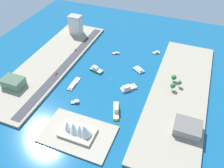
# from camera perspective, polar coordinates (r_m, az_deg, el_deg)

# --- Properties ---
(ground_plane) EXTENTS (440.00, 440.00, 0.00)m
(ground_plane) POSITION_cam_1_polar(r_m,az_deg,el_deg) (320.90, -0.51, 1.69)
(ground_plane) COLOR #145684
(quay_west) EXTENTS (70.00, 240.00, 3.19)m
(quay_west) POSITION_cam_1_polar(r_m,az_deg,el_deg) (306.14, 16.20, -2.23)
(quay_west) COLOR #9E937F
(quay_west) RESTS_ON ground_plane
(quay_east) EXTENTS (70.00, 240.00, 3.19)m
(quay_east) POSITION_cam_1_polar(r_m,az_deg,el_deg) (358.96, -14.76, 5.32)
(quay_east) COLOR #9E937F
(quay_east) RESTS_ON ground_plane
(peninsula_point) EXTENTS (76.59, 49.51, 2.00)m
(peninsula_point) POSITION_cam_1_polar(r_m,az_deg,el_deg) (255.36, -8.40, -12.09)
(peninsula_point) COLOR #A89E89
(peninsula_point) RESTS_ON ground_plane
(road_strip) EXTENTS (12.67, 228.00, 0.15)m
(road_strip) POSITION_cam_1_polar(r_m,az_deg,el_deg) (345.33, -11.27, 4.73)
(road_strip) COLOR #38383D
(road_strip) RESTS_ON quay_east
(water_taxi_orange) EXTENTS (12.57, 9.54, 3.65)m
(water_taxi_orange) POSITION_cam_1_polar(r_m,az_deg,el_deg) (375.12, 10.93, 7.63)
(water_taxi_orange) COLOR orange
(water_taxi_orange) RESTS_ON ground_plane
(tugboat_red) EXTENTS (12.24, 8.27, 2.99)m
(tugboat_red) POSITION_cam_1_polar(r_m,az_deg,el_deg) (367.15, 1.01, 7.59)
(tugboat_red) COLOR red
(tugboat_red) RESTS_ON ground_plane
(catamaran_blue) EXTENTS (19.19, 17.44, 4.18)m
(catamaran_blue) POSITION_cam_1_polar(r_m,az_deg,el_deg) (333.86, 6.67, 3.51)
(catamaran_blue) COLOR blue
(catamaran_blue) RESTS_ON ground_plane
(ferry_white_commuter) EXTENTS (20.73, 21.13, 6.22)m
(ferry_white_commuter) POSITION_cam_1_polar(r_m,az_deg,el_deg) (301.45, 4.01, -0.96)
(ferry_white_commuter) COLOR silver
(ferry_white_commuter) RESTS_ON ground_plane
(barge_flat_brown) EXTENTS (8.16, 28.63, 2.82)m
(barge_flat_brown) POSITION_cam_1_polar(r_m,az_deg,el_deg) (312.04, -9.47, -0.08)
(barge_flat_brown) COLOR brown
(barge_flat_brown) RESTS_ON ground_plane
(patrol_launch_navy) EXTENTS (11.52, 8.80, 3.84)m
(patrol_launch_navy) POSITION_cam_1_polar(r_m,az_deg,el_deg) (286.77, -8.98, -4.41)
(patrol_launch_navy) COLOR #1E284C
(patrol_launch_navy) RESTS_ON ground_plane
(ferry_green_doubledeck) EXTENTS (21.78, 12.48, 6.69)m
(ferry_green_doubledeck) POSITION_cam_1_polar(r_m,az_deg,el_deg) (331.37, -3.92, 3.57)
(ferry_green_doubledeck) COLOR #2D8C4C
(ferry_green_doubledeck) RESTS_ON ground_plane
(ferry_yellow_fast) EXTENTS (15.18, 29.02, 8.32)m
(ferry_yellow_fast) POSITION_cam_1_polar(r_m,az_deg,el_deg) (272.33, 1.03, -6.33)
(ferry_yellow_fast) COLOR yellow
(ferry_yellow_fast) RESTS_ON ground_plane
(carpark_squat_concrete) EXTENTS (28.75, 24.39, 9.60)m
(carpark_squat_concrete) POSITION_cam_1_polar(r_m,az_deg,el_deg) (261.39, 18.11, -10.21)
(carpark_squat_concrete) COLOR gray
(carpark_squat_concrete) RESTS_ON quay_west
(hotel_broad_white) EXTENTS (21.35, 15.35, 32.08)m
(hotel_broad_white) POSITION_cam_1_polar(r_m,az_deg,el_deg) (416.08, -8.95, 14.29)
(hotel_broad_white) COLOR silver
(hotel_broad_white) RESTS_ON quay_east
(terminal_long_green) EXTENTS (27.95, 19.76, 11.51)m
(terminal_long_green) POSITION_cam_1_polar(r_m,az_deg,el_deg) (325.03, -23.18, 0.40)
(terminal_long_green) COLOR slate
(terminal_long_green) RESTS_ON quay_east
(taxi_yellow_cab) EXTENTS (2.03, 4.60, 1.64)m
(taxi_yellow_cab) POSITION_cam_1_polar(r_m,az_deg,el_deg) (373.88, -8.99, 8.29)
(taxi_yellow_cab) COLOR black
(taxi_yellow_cab) RESTS_ON road_strip
(pickup_red) EXTENTS (2.07, 4.84, 1.47)m
(pickup_red) POSITION_cam_1_polar(r_m,az_deg,el_deg) (329.56, -13.69, 2.46)
(pickup_red) COLOR black
(pickup_red) RESTS_ON road_strip
(traffic_light_waterfront) EXTENTS (0.36, 0.36, 6.50)m
(traffic_light_waterfront) POSITION_cam_1_polar(r_m,az_deg,el_deg) (329.16, -11.61, 3.55)
(traffic_light_waterfront) COLOR black
(traffic_light_waterfront) RESTS_ON quay_east
(opera_landmark) EXTENTS (37.52, 23.76, 17.28)m
(opera_landmark) POSITION_cam_1_polar(r_m,az_deg,el_deg) (248.82, -8.42, -11.05)
(opera_landmark) COLOR #BCAD93
(opera_landmark) RESTS_ON peninsula_point
(park_tree_cluster) EXTENTS (14.82, 25.01, 10.43)m
(park_tree_cluster) POSITION_cam_1_polar(r_m,az_deg,el_deg) (309.54, 15.24, 0.59)
(park_tree_cluster) COLOR brown
(park_tree_cluster) RESTS_ON quay_west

